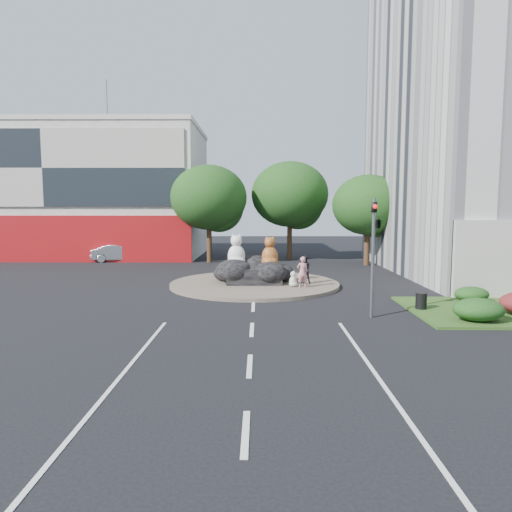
{
  "coord_description": "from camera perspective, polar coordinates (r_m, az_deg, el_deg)",
  "views": [
    {
      "loc": [
        0.28,
        -16.86,
        4.55
      ],
      "look_at": [
        0.1,
        7.83,
        2.0
      ],
      "focal_mm": 32.0,
      "sensor_mm": 36.0,
      "label": 1
    }
  ],
  "objects": [
    {
      "name": "rock_plinth",
      "position": [
        27.14,
        -0.18,
        -2.37
      ],
      "size": [
        3.2,
        2.6,
        0.9
      ],
      "primitive_type": null,
      "color": "black",
      "rests_on": "roundabout_island"
    },
    {
      "name": "shophouse_block",
      "position": [
        48.39,
        -21.99,
        7.41
      ],
      "size": [
        25.2,
        12.3,
        17.4
      ],
      "color": "silver",
      "rests_on": "ground"
    },
    {
      "name": "parked_car",
      "position": [
        41.39,
        -16.8,
        0.37
      ],
      "size": [
        4.74,
        2.39,
        1.49
      ],
      "primitive_type": "imported",
      "rotation": [
        0.0,
        0.0,
        1.76
      ],
      "color": "#A5A7AC",
      "rests_on": "ground"
    },
    {
      "name": "pedestrian_dark",
      "position": [
        26.85,
        6.07,
        -1.69
      ],
      "size": [
        0.84,
        0.68,
        1.64
      ],
      "primitive_type": "imported",
      "rotation": [
        0.0,
        0.0,
        3.22
      ],
      "color": "black",
      "rests_on": "roundabout_island"
    },
    {
      "name": "litter_bin",
      "position": [
        21.68,
        19.94,
        -5.29
      ],
      "size": [
        0.57,
        0.57,
        0.71
      ],
      "primitive_type": "cylinder",
      "rotation": [
        0.0,
        0.0,
        0.2
      ],
      "color": "black",
      "rests_on": "grass_verge"
    },
    {
      "name": "hedge_back_green",
      "position": [
        24.29,
        25.36,
        -4.32
      ],
      "size": [
        1.6,
        1.28,
        0.72
      ],
      "primitive_type": "ellipsoid",
      "color": "#143611",
      "rests_on": "grass_verge"
    },
    {
      "name": "tree_left",
      "position": [
        39.15,
        -5.81,
        6.89
      ],
      "size": [
        6.46,
        6.46,
        8.27
      ],
      "color": "#382314",
      "rests_on": "ground"
    },
    {
      "name": "tree_right",
      "position": [
        37.95,
        13.87,
        5.85
      ],
      "size": [
        5.7,
        5.7,
        7.3
      ],
      "color": "#382314",
      "rests_on": "ground"
    },
    {
      "name": "street_lamp",
      "position": [
        27.84,
        27.3,
        5.25
      ],
      "size": [
        2.34,
        0.22,
        8.06
      ],
      "color": "#595B60",
      "rests_on": "ground"
    },
    {
      "name": "cat_tabby",
      "position": [
        27.06,
        1.75,
        0.58
      ],
      "size": [
        1.21,
        1.07,
        1.89
      ],
      "primitive_type": null,
      "rotation": [
        0.0,
        0.0,
        -0.08
      ],
      "color": "#A94D23",
      "rests_on": "rock_plinth"
    },
    {
      "name": "roundabout_island",
      "position": [
        27.23,
        -0.18,
        -3.51
      ],
      "size": [
        10.0,
        10.0,
        0.2
      ],
      "primitive_type": "cylinder",
      "color": "brown",
      "rests_on": "ground"
    },
    {
      "name": "traffic_light",
      "position": [
        19.48,
        14.75,
        2.97
      ],
      "size": [
        0.44,
        1.24,
        5.0
      ],
      "color": "#595B60",
      "rests_on": "ground"
    },
    {
      "name": "kitten_white",
      "position": [
        25.72,
        4.66,
        -2.83
      ],
      "size": [
        0.71,
        0.72,
        0.91
      ],
      "primitive_type": null,
      "rotation": [
        0.0,
        0.0,
        0.89
      ],
      "color": "beige",
      "rests_on": "roundabout_island"
    },
    {
      "name": "kitten_calico",
      "position": [
        26.23,
        -2.84,
        -2.68
      ],
      "size": [
        0.56,
        0.5,
        0.88
      ],
      "primitive_type": null,
      "rotation": [
        0.0,
        0.0,
        -0.07
      ],
      "color": "silver",
      "rests_on": "roundabout_island"
    },
    {
      "name": "cat_white",
      "position": [
        27.15,
        -2.46,
        0.72
      ],
      "size": [
        1.23,
        1.07,
        2.01
      ],
      "primitive_type": null,
      "rotation": [
        0.0,
        0.0,
        0.02
      ],
      "color": "silver",
      "rests_on": "rock_plinth"
    },
    {
      "name": "hedge_near_green",
      "position": [
        20.27,
        26.04,
        -6.03
      ],
      "size": [
        2.0,
        1.6,
        0.9
      ],
      "primitive_type": "ellipsoid",
      "color": "#143611",
      "rests_on": "grass_verge"
    },
    {
      "name": "tree_mid",
      "position": [
        41.03,
        4.34,
        7.29
      ],
      "size": [
        6.84,
        6.84,
        8.76
      ],
      "color": "#382314",
      "rests_on": "ground"
    },
    {
      "name": "ground",
      "position": [
        17.46,
        -0.52,
        -9.21
      ],
      "size": [
        120.0,
        120.0,
        0.0
      ],
      "primitive_type": "plane",
      "color": "black",
      "rests_on": "ground"
    },
    {
      "name": "pedestrian_pink",
      "position": [
        25.48,
        5.81,
        -2.01
      ],
      "size": [
        0.69,
        0.51,
        1.72
      ],
      "primitive_type": "imported",
      "rotation": [
        0.0,
        0.0,
        3.32
      ],
      "color": "tan",
      "rests_on": "roundabout_island"
    }
  ]
}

